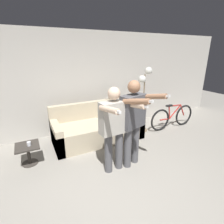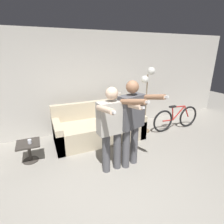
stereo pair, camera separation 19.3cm
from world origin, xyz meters
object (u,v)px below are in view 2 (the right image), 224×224
(floor_lamp, at_px, (147,84))
(couch, at_px, (99,128))
(person_right, at_px, (132,119))
(bicycle, at_px, (176,118))
(cup, at_px, (30,141))
(side_table, at_px, (29,148))
(cat, at_px, (116,96))
(person_left, at_px, (112,125))

(floor_lamp, bearing_deg, couch, 177.28)
(person_right, height_order, floor_lamp, floor_lamp)
(person_right, bearing_deg, bicycle, 9.44)
(cup, bearing_deg, side_table, 143.73)
(floor_lamp, height_order, bicycle, floor_lamp)
(person_right, bearing_deg, side_table, 136.50)
(cat, relative_size, side_table, 0.92)
(side_table, height_order, cup, cup)
(side_table, bearing_deg, bicycle, 0.85)
(person_left, distance_m, floor_lamp, 1.96)
(couch, distance_m, floor_lamp, 1.66)
(side_table, height_order, bicycle, bicycle)
(couch, height_order, person_right, person_right)
(person_left, bearing_deg, person_right, -3.45)
(person_left, relative_size, person_right, 0.95)
(person_left, distance_m, bicycle, 2.62)
(couch, relative_size, cup, 27.38)
(person_right, distance_m, bicycle, 2.29)
(person_left, relative_size, cup, 19.84)
(cat, bearing_deg, person_left, -116.21)
(cat, bearing_deg, floor_lamp, -30.37)
(couch, relative_size, bicycle, 1.41)
(cup, bearing_deg, bicycle, 1.29)
(person_right, bearing_deg, person_left, 163.74)
(floor_lamp, relative_size, side_table, 4.04)
(side_table, relative_size, bicycle, 0.28)
(person_right, height_order, side_table, person_right)
(person_right, xyz_separation_m, bicycle, (1.98, 0.96, -0.63))
(person_left, bearing_deg, side_table, 143.30)
(person_right, xyz_separation_m, floor_lamp, (1.11, 1.20, 0.35))
(person_right, relative_size, bicycle, 1.08)
(couch, bearing_deg, person_right, -81.19)
(person_right, height_order, cat, person_right)
(cat, distance_m, floor_lamp, 0.88)
(floor_lamp, relative_size, bicycle, 1.13)
(couch, distance_m, bicycle, 2.20)
(couch, distance_m, person_right, 1.44)
(person_left, bearing_deg, bicycle, 18.52)
(floor_lamp, distance_m, side_table, 3.09)
(person_left, distance_m, cat, 1.80)
(side_table, distance_m, bicycle, 3.76)
(floor_lamp, distance_m, bicycle, 1.33)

